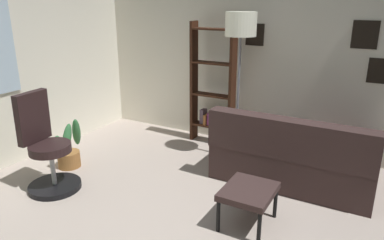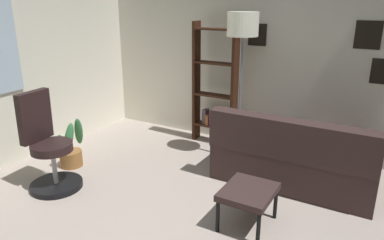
{
  "view_description": "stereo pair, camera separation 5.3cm",
  "coord_description": "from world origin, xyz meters",
  "px_view_note": "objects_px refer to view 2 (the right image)",
  "views": [
    {
      "loc": [
        -2.23,
        -1.27,
        1.99
      ],
      "look_at": [
        0.47,
        0.24,
        0.96
      ],
      "focal_mm": 33.76,
      "sensor_mm": 36.0,
      "label": 1
    },
    {
      "loc": [
        -2.2,
        -1.31,
        1.99
      ],
      "look_at": [
        0.47,
        0.24,
        0.96
      ],
      "focal_mm": 33.76,
      "sensor_mm": 36.0,
      "label": 2
    }
  ],
  "objects_px": {
    "floor_lamp": "(242,35)",
    "potted_plant": "(71,149)",
    "couch": "(309,155)",
    "office_chair": "(48,151)",
    "bookshelf": "(215,91)",
    "footstool": "(248,194)"
  },
  "relations": [
    {
      "from": "footstool",
      "to": "bookshelf",
      "type": "height_order",
      "value": "bookshelf"
    },
    {
      "from": "bookshelf",
      "to": "footstool",
      "type": "bearing_deg",
      "value": -144.93
    },
    {
      "from": "couch",
      "to": "footstool",
      "type": "relative_size",
      "value": 3.33
    },
    {
      "from": "footstool",
      "to": "couch",
      "type": "bearing_deg",
      "value": -11.71
    },
    {
      "from": "footstool",
      "to": "bookshelf",
      "type": "distance_m",
      "value": 2.12
    },
    {
      "from": "bookshelf",
      "to": "office_chair",
      "type": "bearing_deg",
      "value": 155.48
    },
    {
      "from": "office_chair",
      "to": "potted_plant",
      "type": "height_order",
      "value": "office_chair"
    },
    {
      "from": "floor_lamp",
      "to": "potted_plant",
      "type": "bearing_deg",
      "value": 125.73
    },
    {
      "from": "couch",
      "to": "office_chair",
      "type": "bearing_deg",
      "value": 124.37
    },
    {
      "from": "couch",
      "to": "potted_plant",
      "type": "height_order",
      "value": "couch"
    },
    {
      "from": "couch",
      "to": "office_chair",
      "type": "relative_size",
      "value": 1.61
    },
    {
      "from": "couch",
      "to": "footstool",
      "type": "height_order",
      "value": "couch"
    },
    {
      "from": "bookshelf",
      "to": "potted_plant",
      "type": "distance_m",
      "value": 2.08
    },
    {
      "from": "couch",
      "to": "office_chair",
      "type": "height_order",
      "value": "office_chair"
    },
    {
      "from": "potted_plant",
      "to": "bookshelf",
      "type": "bearing_deg",
      "value": -36.48
    },
    {
      "from": "footstool",
      "to": "potted_plant",
      "type": "bearing_deg",
      "value": 88.01
    },
    {
      "from": "couch",
      "to": "bookshelf",
      "type": "distance_m",
      "value": 1.59
    },
    {
      "from": "bookshelf",
      "to": "floor_lamp",
      "type": "bearing_deg",
      "value": -125.54
    },
    {
      "from": "couch",
      "to": "potted_plant",
      "type": "relative_size",
      "value": 2.81
    },
    {
      "from": "couch",
      "to": "office_chair",
      "type": "xyz_separation_m",
      "value": [
        -1.65,
        2.41,
        0.14
      ]
    },
    {
      "from": "potted_plant",
      "to": "couch",
      "type": "bearing_deg",
      "value": -66.46
    },
    {
      "from": "couch",
      "to": "bookshelf",
      "type": "bearing_deg",
      "value": 72.23
    }
  ]
}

